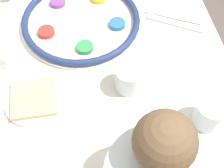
{
  "coord_description": "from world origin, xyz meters",
  "views": [
    {
      "loc": [
        0.54,
        -0.0,
        1.4
      ],
      "look_at": [
        0.11,
        0.07,
        0.76
      ],
      "focal_mm": 50.0,
      "sensor_mm": 36.0,
      "label": 1
    }
  ],
  "objects_px": {
    "coconut": "(165,142)",
    "seder_plate": "(81,20)",
    "bread_plate": "(34,99)",
    "cup_mid": "(130,78)",
    "napkin_roll": "(0,41)",
    "cup_far": "(210,113)"
  },
  "relations": [
    {
      "from": "cup_far",
      "to": "bread_plate",
      "type": "bearing_deg",
      "value": -106.2
    },
    {
      "from": "coconut",
      "to": "napkin_roll",
      "type": "bearing_deg",
      "value": -140.76
    },
    {
      "from": "coconut",
      "to": "bread_plate",
      "type": "height_order",
      "value": "coconut"
    },
    {
      "from": "coconut",
      "to": "napkin_roll",
      "type": "xyz_separation_m",
      "value": [
        -0.42,
        -0.35,
        -0.14
      ]
    },
    {
      "from": "coconut",
      "to": "napkin_roll",
      "type": "distance_m",
      "value": 0.56
    },
    {
      "from": "coconut",
      "to": "cup_far",
      "type": "height_order",
      "value": "coconut"
    },
    {
      "from": "seder_plate",
      "to": "cup_far",
      "type": "bearing_deg",
      "value": 35.65
    },
    {
      "from": "seder_plate",
      "to": "bread_plate",
      "type": "bearing_deg",
      "value": -29.79
    },
    {
      "from": "napkin_roll",
      "to": "cup_mid",
      "type": "xyz_separation_m",
      "value": [
        0.19,
        0.33,
        0.01
      ]
    },
    {
      "from": "coconut",
      "to": "cup_mid",
      "type": "height_order",
      "value": "coconut"
    },
    {
      "from": "cup_far",
      "to": "napkin_roll",
      "type": "bearing_deg",
      "value": -122.16
    },
    {
      "from": "cup_mid",
      "to": "coconut",
      "type": "bearing_deg",
      "value": 3.14
    },
    {
      "from": "napkin_roll",
      "to": "cup_far",
      "type": "distance_m",
      "value": 0.59
    },
    {
      "from": "bread_plate",
      "to": "cup_mid",
      "type": "xyz_separation_m",
      "value": [
        -0.01,
        0.25,
        0.03
      ]
    },
    {
      "from": "bread_plate",
      "to": "cup_mid",
      "type": "distance_m",
      "value": 0.25
    },
    {
      "from": "coconut",
      "to": "cup_mid",
      "type": "relative_size",
      "value": 1.59
    },
    {
      "from": "bread_plate",
      "to": "coconut",
      "type": "bearing_deg",
      "value": 48.51
    },
    {
      "from": "seder_plate",
      "to": "cup_far",
      "type": "xyz_separation_m",
      "value": [
        0.37,
        0.27,
        0.02
      ]
    },
    {
      "from": "bread_plate",
      "to": "napkin_roll",
      "type": "height_order",
      "value": "napkin_roll"
    },
    {
      "from": "coconut",
      "to": "napkin_roll",
      "type": "height_order",
      "value": "coconut"
    },
    {
      "from": "coconut",
      "to": "seder_plate",
      "type": "bearing_deg",
      "value": -166.84
    },
    {
      "from": "seder_plate",
      "to": "coconut",
      "type": "bearing_deg",
      "value": 13.16
    }
  ]
}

